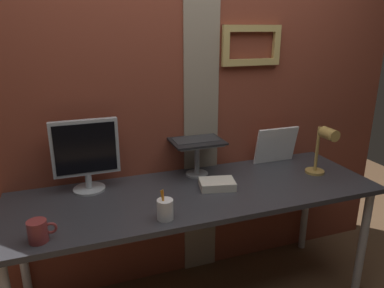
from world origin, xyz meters
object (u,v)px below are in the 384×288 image
monitor (86,152)px  whiteboard_panel (276,145)px  pen_cup (165,209)px  laptop (193,132)px  coffee_mug (38,231)px  desk_lamp (324,146)px

monitor → whiteboard_panel: size_ratio=1.37×
whiteboard_panel → pen_cup: size_ratio=1.88×
monitor → laptop: (0.66, 0.07, 0.03)m
monitor → whiteboard_panel: (1.24, 0.03, -0.11)m
monitor → coffee_mug: bearing=-118.0°
desk_lamp → pen_cup: desk_lamp is taller
laptop → whiteboard_panel: size_ratio=1.06×
monitor → laptop: size_ratio=1.30×
laptop → pen_cup: 0.67m
desk_lamp → coffee_mug: (-1.63, -0.19, -0.15)m
whiteboard_panel → pen_cup: 1.05m
monitor → laptop: 0.66m
desk_lamp → pen_cup: (-1.06, -0.19, -0.14)m
laptop → desk_lamp: laptop is taller
whiteboard_panel → coffee_mug: whiteboard_panel is taller
coffee_mug → pen_cup: bearing=-0.0°
monitor → desk_lamp: monitor is taller
pen_cup → monitor: bearing=124.6°
laptop → coffee_mug: laptop is taller
monitor → pen_cup: (0.32, -0.46, -0.18)m
coffee_mug → laptop: bearing=30.4°
laptop → coffee_mug: (-0.91, -0.53, -0.22)m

